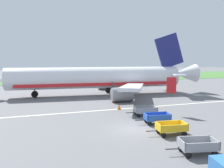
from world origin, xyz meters
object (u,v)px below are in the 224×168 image
Objects in this scene: baggage_cart_nearest at (198,146)px; baggage_cart_third_in_row at (157,118)px; airplane at (102,78)px; baggage_cart_fourth_in_row at (145,111)px; traffic_cone_near_plane at (119,107)px; baggage_cart_second_in_row at (171,128)px; traffic_cone_mid_apron at (113,100)px.

baggage_cart_third_in_row is (0.82, 7.11, 0.00)m from baggage_cart_nearest.
baggage_cart_fourth_in_row is at bearing -86.25° from airplane.
traffic_cone_near_plane is (-0.75, 14.08, -0.28)m from baggage_cart_nearest.
baggage_cart_second_in_row is 10.25m from traffic_cone_near_plane.
traffic_cone_near_plane is (-1.85, 3.80, -0.28)m from baggage_cart_fourth_in_row.
baggage_cart_second_in_row is 3.23m from baggage_cart_third_in_row.
baggage_cart_second_in_row is at bearing -89.16° from airplane.
traffic_cone_mid_apron is at bearing 80.99° from traffic_cone_near_plane.
baggage_cart_second_in_row is at bearing 83.95° from baggage_cart_nearest.
baggage_cart_nearest reaches higher than traffic_cone_near_plane.
baggage_cart_third_in_row is 5.59× the size of traffic_cone_near_plane.
traffic_cone_near_plane is at bearing 102.76° from baggage_cart_third_in_row.
traffic_cone_near_plane is at bearing 96.54° from baggage_cart_second_in_row.
baggage_cart_nearest is 10.34m from baggage_cart_fourth_in_row.
baggage_cart_third_in_row is at bearing -87.73° from airplane.
traffic_cone_mid_apron is (-0.03, 18.63, -0.30)m from baggage_cart_nearest.
baggage_cart_nearest is 1.00× the size of baggage_cart_third_in_row.
airplane is 58.14× the size of traffic_cone_near_plane.
traffic_cone_near_plane is at bearing 93.07° from baggage_cart_nearest.
traffic_cone_near_plane is at bearing -94.27° from airplane.
traffic_cone_near_plane is 1.06× the size of traffic_cone_mid_apron.
baggage_cart_fourth_in_row is at bearing -82.31° from traffic_cone_mid_apron.
airplane is 18.54m from baggage_cart_third_in_row.
airplane is 61.80× the size of traffic_cone_mid_apron.
baggage_cart_second_in_row is at bearing -96.10° from baggage_cart_fourth_in_row.
baggage_cart_fourth_in_row is at bearing 83.92° from baggage_cart_nearest.
baggage_cart_nearest is 5.95× the size of traffic_cone_mid_apron.
baggage_cart_second_in_row and baggage_cart_third_in_row have the same top height.
traffic_cone_mid_apron is at bearing 90.10° from baggage_cart_nearest.
airplane is 10.39× the size of baggage_cart_nearest.
traffic_cone_mid_apron is (-1.13, 8.35, -0.30)m from baggage_cart_fourth_in_row.
traffic_cone_mid_apron is (-0.86, 11.52, -0.30)m from baggage_cart_third_in_row.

